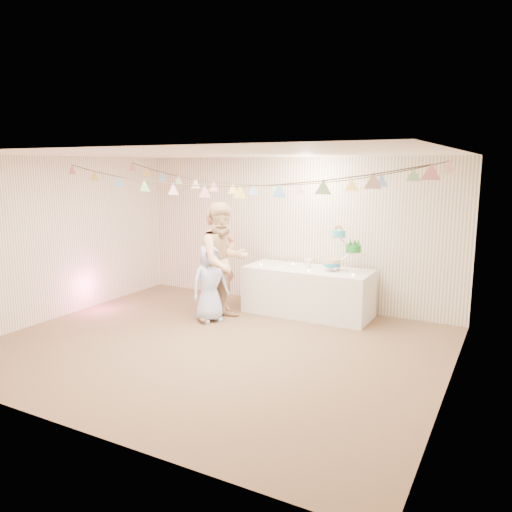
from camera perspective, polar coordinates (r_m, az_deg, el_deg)
The scene contains 23 objects.
floor at distance 7.02m, azimuth -4.60°, elevation -10.18°, with size 6.00×6.00×0.00m, color brown.
ceiling at distance 6.58m, azimuth -4.93°, elevation 11.56°, with size 6.00×6.00×0.00m, color white.
back_wall at distance 8.85m, azimuth 4.07°, elevation 2.80°, with size 6.00×6.00×0.00m, color white.
front_wall at distance 4.82m, azimuth -21.16°, elevation -4.22°, with size 6.00×6.00×0.00m, color white.
left_wall at distance 8.66m, azimuth -21.68°, elevation 1.93°, with size 5.00×5.00×0.00m, color white.
right_wall at distance 5.66m, azimuth 21.68°, elevation -2.17°, with size 5.00×5.00×0.00m, color white.
table at distance 8.34m, azimuth 5.93°, elevation -4.05°, with size 2.09×0.84×0.78m, color white.
cake_stand at distance 8.06m, azimuth 9.78°, elevation 0.43°, with size 0.61×0.36×0.68m, color silver, non-canonical shape.
cake_bottom at distance 8.10m, azimuth 8.58°, elevation -1.32°, with size 0.31×0.31×0.15m, color #2A8DC5, non-canonical shape.
cake_middle at distance 8.09m, azimuth 11.19°, elevation 0.53°, with size 0.27×0.27×0.22m, color #1A7824, non-canonical shape.
cake_top_tier at distance 8.01m, azimuth 9.37°, elevation 2.44°, with size 0.25×0.25×0.19m, color #42BFCF, non-canonical shape.
platter at distance 8.45m, azimuth 2.22°, elevation -1.27°, with size 0.35×0.35×0.02m, color white.
posy at distance 8.30m, azimuth 6.00°, elevation -1.02°, with size 0.14×0.14×0.16m, color white, non-canonical shape.
person_adult_a at distance 8.41m, azimuth -4.37°, elevation -0.44°, with size 0.65×0.43×1.78m, color tan.
person_adult_b at distance 7.95m, azimuth -3.76°, elevation -0.65°, with size 0.92×0.72×1.89m, color #D4AA82.
person_child at distance 7.94m, azimuth -5.28°, elevation -3.08°, with size 0.61×0.39×1.24m, color #B4C7FF.
bunting_back at distance 7.52m, azimuth -0.27°, elevation 9.53°, with size 5.60×1.10×0.40m, color pink, non-canonical shape.
bunting_front at distance 6.41m, azimuth -5.88°, elevation 9.07°, with size 5.60×0.90×0.36m, color #72A5E5, non-canonical shape.
tealight_0 at distance 8.45m, azimuth 0.57°, elevation -0.98°, with size 0.04×0.04×0.03m, color #FFD88C.
tealight_1 at distance 8.55m, azimuth 4.27°, elevation -0.88°, with size 0.04×0.04×0.03m, color #FFD88C.
tealight_2 at distance 8.02m, azimuth 6.05°, elevation -1.66°, with size 0.04×0.04×0.03m, color #FFD88C.
tealight_3 at distance 8.33m, azimuth 8.79°, elevation -1.26°, with size 0.04×0.04×0.03m, color #FFD88C.
tealight_4 at distance 7.82m, azimuth 11.05°, elevation -2.10°, with size 0.04×0.04×0.03m, color #FFD88C.
Camera 1 is at (3.58, -5.51, 2.45)m, focal length 35.00 mm.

